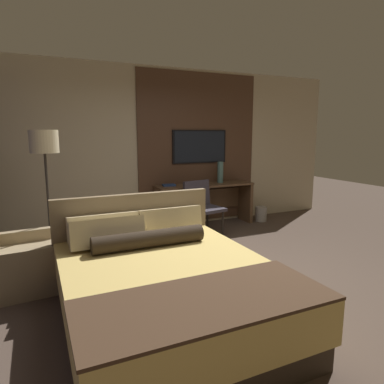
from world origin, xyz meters
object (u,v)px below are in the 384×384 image
object	(u,v)px
book	(169,185)
desk_chair	(201,203)
bed	(165,287)
waste_bin	(261,214)
tv	(200,147)
armchair_by_window	(13,266)
floor_lamp	(45,153)
desk	(204,197)
vase_tall	(220,172)

from	to	relation	value
book	desk_chair	bearing A→B (deg)	-56.92
desk_chair	book	xyz separation A→B (m)	(-0.36, 0.55, 0.25)
bed	waste_bin	size ratio (longest dim) A/B	7.89
tv	desk_chair	xyz separation A→B (m)	(-0.31, -0.70, -0.90)
tv	book	distance (m)	0.94
desk_chair	book	distance (m)	0.70
armchair_by_window	floor_lamp	world-z (taller)	floor_lamp
desk	armchair_by_window	distance (m)	3.39
armchair_by_window	tv	bearing A→B (deg)	-66.60
bed	desk_chair	world-z (taller)	bed
vase_tall	floor_lamp	bearing A→B (deg)	-163.09
waste_bin	desk_chair	bearing A→B (deg)	-167.17
book	bed	bearing A→B (deg)	-111.75
tv	vase_tall	xyz separation A→B (m)	(0.35, -0.17, -0.47)
tv	book	xyz separation A→B (m)	(-0.67, -0.15, -0.65)
bed	armchair_by_window	distance (m)	1.84
desk_chair	waste_bin	distance (m)	1.54
tv	waste_bin	size ratio (longest dim) A/B	3.80
bed	waste_bin	distance (m)	3.91
armchair_by_window	waste_bin	distance (m)	4.39
desk_chair	floor_lamp	size ratio (longest dim) A/B	0.53
armchair_by_window	book	xyz separation A→B (m)	(2.39, 1.47, 0.54)
desk_chair	floor_lamp	bearing A→B (deg)	178.77
tv	desk	bearing A→B (deg)	-90.00
vase_tall	waste_bin	size ratio (longest dim) A/B	1.39
tv	bed	bearing A→B (deg)	-121.12
desk	bed	bearing A→B (deg)	-122.78
floor_lamp	desk_chair	bearing A→B (deg)	9.07
bed	desk	xyz separation A→B (m)	(1.78, 2.77, 0.20)
bed	armchair_by_window	xyz separation A→B (m)	(-1.28, 1.33, -0.07)
waste_bin	tv	bearing A→B (deg)	162.03
armchair_by_window	floor_lamp	size ratio (longest dim) A/B	0.55
bed	tv	bearing A→B (deg)	58.88
floor_lamp	vase_tall	size ratio (longest dim) A/B	4.43
vase_tall	waste_bin	world-z (taller)	vase_tall
desk_chair	bed	bearing A→B (deg)	-133.49
desk_chair	waste_bin	world-z (taller)	desk_chair
tv	floor_lamp	size ratio (longest dim) A/B	0.62
desk	floor_lamp	world-z (taller)	floor_lamp
desk_chair	floor_lamp	world-z (taller)	floor_lamp
floor_lamp	armchair_by_window	bearing A→B (deg)	-127.23
armchair_by_window	book	bearing A→B (deg)	-62.99
bed	desk	distance (m)	3.30
floor_lamp	vase_tall	world-z (taller)	floor_lamp
vase_tall	waste_bin	bearing A→B (deg)	-14.46
floor_lamp	book	bearing A→B (deg)	24.98
floor_lamp	waste_bin	xyz separation A→B (m)	(3.78, 0.70, -1.30)
book	tv	bearing A→B (deg)	13.05
armchair_by_window	floor_lamp	distance (m)	1.38
floor_lamp	bed	bearing A→B (deg)	-65.52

